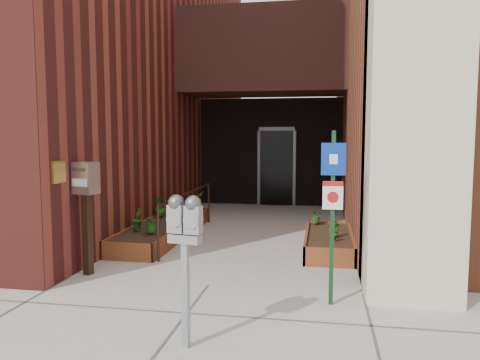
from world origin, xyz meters
The scene contains 15 objects.
ground centered at (0.00, 0.00, 0.00)m, with size 80.00×80.00×0.00m, color #9E9991.
architecture centered at (-0.18, 6.89, 4.98)m, with size 20.00×14.60×10.00m.
planter_left centered at (-1.55, 2.70, 0.13)m, with size 0.90×3.60×0.30m.
planter_right centered at (1.60, 2.20, 0.13)m, with size 0.80×2.20×0.30m.
handrail centered at (-1.05, 2.65, 0.75)m, with size 0.04×3.34×0.90m.
parking_meter centered at (0.23, -1.80, 1.12)m, with size 0.33×0.18×1.45m.
sign_post centered at (1.59, -0.44, 1.25)m, with size 0.28×0.07×2.04m.
payment_dropbox centered at (-1.80, 0.17, 1.16)m, with size 0.37×0.31×1.61m.
shrub_left_a centered at (-1.45, 1.74, 0.47)m, with size 0.30×0.30×0.33m, color #1F611B.
shrub_left_b centered at (-1.79, 1.95, 0.49)m, with size 0.21×0.21×0.39m, color #205819.
shrub_left_c centered at (-1.85, 3.31, 0.50)m, with size 0.22×0.22×0.39m, color #1D5A19.
shrub_left_d centered at (-1.25, 4.30, 0.51)m, with size 0.22×0.22×0.41m, color #225217.
shrub_right_a centered at (1.67, 2.03, 0.45)m, with size 0.17×0.17×0.30m, color #265D1A.
shrub_right_b centered at (1.69, 1.75, 0.45)m, with size 0.16×0.16×0.31m, color #235819.
shrub_right_c centered at (1.37, 3.10, 0.45)m, with size 0.26×0.26×0.29m, color #275A19.
Camera 1 is at (1.47, -5.87, 2.00)m, focal length 35.00 mm.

